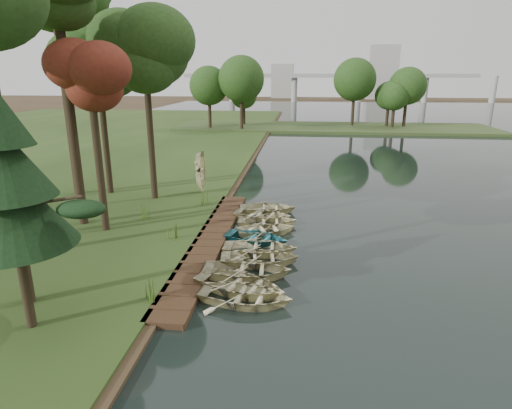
# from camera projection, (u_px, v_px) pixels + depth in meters

# --- Properties ---
(ground) EXTENTS (300.00, 300.00, 0.00)m
(ground) POSITION_uv_depth(u_px,v_px,m) (241.00, 245.00, 22.30)
(ground) COLOR #3D2F1D
(boardwalk) EXTENTS (1.60, 16.00, 0.30)m
(boardwalk) POSITION_uv_depth(u_px,v_px,m) (210.00, 241.00, 22.43)
(boardwalk) COLOR #3A2616
(boardwalk) RESTS_ON ground
(peninsula) EXTENTS (50.00, 14.00, 0.45)m
(peninsula) POSITION_uv_depth(u_px,v_px,m) (334.00, 128.00, 68.94)
(peninsula) COLOR #35471F
(peninsula) RESTS_ON ground
(far_trees) EXTENTS (45.60, 5.60, 8.80)m
(far_trees) POSITION_uv_depth(u_px,v_px,m) (314.00, 88.00, 67.47)
(far_trees) COLOR black
(far_trees) RESTS_ON peninsula
(bridge) EXTENTS (95.90, 4.00, 8.60)m
(bridge) POSITION_uv_depth(u_px,v_px,m) (334.00, 79.00, 133.02)
(bridge) COLOR #A5A5A0
(bridge) RESTS_ON ground
(building_a) EXTENTS (10.00, 8.00, 18.00)m
(building_a) POSITION_uv_depth(u_px,v_px,m) (382.00, 72.00, 149.65)
(building_a) COLOR #A5A5A0
(building_a) RESTS_ON ground
(building_b) EXTENTS (8.00, 8.00, 12.00)m
(building_b) POSITION_uv_depth(u_px,v_px,m) (282.00, 81.00, 158.89)
(building_b) COLOR #A5A5A0
(building_b) RESTS_ON ground
(rowboat_0) EXTENTS (4.02, 3.13, 0.76)m
(rowboat_0) POSITION_uv_depth(u_px,v_px,m) (245.00, 294.00, 16.48)
(rowboat_0) COLOR beige
(rowboat_0) RESTS_ON water
(rowboat_1) EXTENTS (4.62, 3.96, 0.81)m
(rowboat_1) POSITION_uv_depth(u_px,v_px,m) (240.00, 283.00, 17.32)
(rowboat_1) COLOR beige
(rowboat_1) RESTS_ON water
(rowboat_2) EXTENTS (3.98, 2.90, 0.81)m
(rowboat_2) POSITION_uv_depth(u_px,v_px,m) (247.00, 268.00, 18.61)
(rowboat_2) COLOR beige
(rowboat_2) RESTS_ON water
(rowboat_3) EXTENTS (3.98, 3.07, 0.76)m
(rowboat_3) POSITION_uv_depth(u_px,v_px,m) (260.00, 257.00, 19.85)
(rowboat_3) COLOR beige
(rowboat_3) RESTS_ON water
(rowboat_4) EXTENTS (3.73, 2.70, 0.76)m
(rowboat_4) POSITION_uv_depth(u_px,v_px,m) (260.00, 246.00, 21.02)
(rowboat_4) COLOR beige
(rowboat_4) RESTS_ON water
(rowboat_5) EXTENTS (3.97, 3.28, 0.71)m
(rowboat_5) POSITION_uv_depth(u_px,v_px,m) (256.00, 236.00, 22.38)
(rowboat_5) COLOR teal
(rowboat_5) RESTS_ON water
(rowboat_6) EXTENTS (3.88, 3.30, 0.68)m
(rowboat_6) POSITION_uv_depth(u_px,v_px,m) (267.00, 228.00, 23.63)
(rowboat_6) COLOR beige
(rowboat_6) RESTS_ON water
(rowboat_7) EXTENTS (3.71, 2.84, 0.71)m
(rowboat_7) POSITION_uv_depth(u_px,v_px,m) (267.00, 220.00, 24.90)
(rowboat_7) COLOR beige
(rowboat_7) RESTS_ON water
(rowboat_8) EXTENTS (3.96, 3.14, 0.74)m
(rowboat_8) POSITION_uv_depth(u_px,v_px,m) (262.00, 213.00, 26.02)
(rowboat_8) COLOR beige
(rowboat_8) RESTS_ON water
(rowboat_9) EXTENTS (3.83, 2.89, 0.75)m
(rowboat_9) POSITION_uv_depth(u_px,v_px,m) (267.00, 207.00, 27.28)
(rowboat_9) COLOR beige
(rowboat_9) RESTS_ON water
(stored_rowboat) EXTENTS (3.05, 2.22, 0.62)m
(stored_rowboat) POSITION_uv_depth(u_px,v_px,m) (202.00, 188.00, 30.94)
(stored_rowboat) COLOR beige
(stored_rowboat) RESTS_ON bank
(tree_2) EXTENTS (3.70, 3.70, 9.55)m
(tree_2) POSITION_uv_depth(u_px,v_px,m) (90.00, 82.00, 21.39)
(tree_2) COLOR black
(tree_2) RESTS_ON bank
(tree_4) EXTENTS (4.78, 4.78, 11.34)m
(tree_4) POSITION_uv_depth(u_px,v_px,m) (145.00, 58.00, 27.05)
(tree_4) COLOR black
(tree_4) RESTS_ON bank
(tree_6) EXTENTS (4.72, 4.72, 11.20)m
(tree_6) POSITION_uv_depth(u_px,v_px,m) (97.00, 60.00, 28.44)
(tree_6) COLOR black
(tree_6) RESTS_ON bank
(pine_tree) EXTENTS (3.80, 3.80, 8.09)m
(pine_tree) POSITION_uv_depth(u_px,v_px,m) (7.00, 183.00, 13.16)
(pine_tree) COLOR black
(pine_tree) RESTS_ON bank
(reeds_0) EXTENTS (0.60, 0.60, 0.96)m
(reeds_0) POSITION_uv_depth(u_px,v_px,m) (148.00, 289.00, 16.17)
(reeds_0) COLOR #3F661E
(reeds_0) RESTS_ON bank
(reeds_1) EXTENTS (0.60, 0.60, 1.09)m
(reeds_1) POSITION_uv_depth(u_px,v_px,m) (171.00, 229.00, 22.16)
(reeds_1) COLOR #3F661E
(reeds_1) RESTS_ON bank
(reeds_2) EXTENTS (0.60, 0.60, 0.87)m
(reeds_2) POSITION_uv_depth(u_px,v_px,m) (144.00, 212.00, 25.24)
(reeds_2) COLOR #3F661E
(reeds_2) RESTS_ON bank
(reeds_3) EXTENTS (0.60, 0.60, 1.08)m
(reeds_3) POSITION_uv_depth(u_px,v_px,m) (204.00, 196.00, 28.16)
(reeds_3) COLOR #3F661E
(reeds_3) RESTS_ON bank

